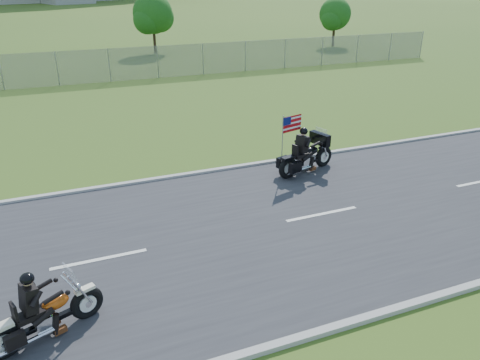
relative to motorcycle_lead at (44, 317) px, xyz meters
name	(u,v)px	position (x,y,z in m)	size (l,w,h in m)	color
ground	(182,244)	(3.18, 2.23, -0.48)	(420.00, 420.00, 0.00)	#314C17
road	(182,243)	(3.18, 2.23, -0.46)	(120.00, 8.00, 0.04)	#28282B
curb_north	(149,181)	(3.18, 6.28, -0.43)	(120.00, 0.18, 0.12)	#9E9B93
curb_south	(245,355)	(3.18, -1.82, -0.43)	(120.00, 0.18, 0.12)	#9E9B93
fence	(1,73)	(-1.82, 22.23, 0.52)	(60.00, 0.03, 2.00)	gray
tree_fence_near	(153,16)	(9.22, 32.27, 2.50)	(3.52, 3.28, 4.75)	#382316
tree_fence_far	(335,16)	(25.21, 30.26, 2.17)	(3.08, 2.87, 4.20)	#382316
motorcycle_lead	(44,317)	(0.00, 0.00, 0.00)	(2.12, 1.07, 1.49)	black
motorcycle_follow	(306,157)	(8.26, 5.09, 0.08)	(2.37, 1.09, 2.02)	black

